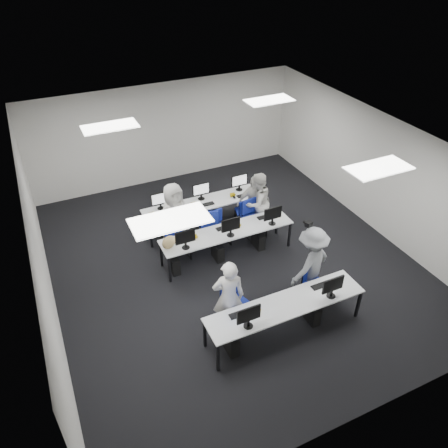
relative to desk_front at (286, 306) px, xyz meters
name	(u,v)px	position (x,y,z in m)	size (l,w,h in m)	color
room	(231,208)	(0.00, 2.40, 0.82)	(9.00, 9.02, 3.00)	black
ceiling_panels	(232,145)	(0.00, 2.40, 2.30)	(5.20, 4.60, 0.02)	white
desk_front	(286,306)	(0.00, 0.00, 0.00)	(3.20, 0.70, 0.73)	silver
desk_mid	(227,233)	(0.00, 2.60, 0.00)	(3.20, 0.70, 0.73)	silver
desk_back	(204,204)	(0.00, 4.00, 0.00)	(3.20, 0.70, 0.73)	silver
equipment_front	(276,322)	(-0.19, -0.02, -0.32)	(2.51, 0.41, 1.19)	#0D28B3
equipment_mid	(220,246)	(-0.19, 2.58, -0.32)	(2.91, 0.41, 1.19)	white
equipment_back	(211,212)	(0.19, 4.02, -0.32)	(2.91, 0.41, 1.19)	white
chair_0	(236,311)	(-0.75, 0.60, -0.38)	(0.61, 0.63, 0.97)	navy
chair_1	(314,290)	(1.01, 0.46, -0.40)	(0.57, 0.60, 0.89)	navy
chair_2	(178,247)	(-1.09, 3.05, -0.38)	(0.53, 0.57, 0.96)	navy
chair_3	(219,234)	(0.03, 3.12, -0.40)	(0.52, 0.55, 0.89)	navy
chair_4	(254,225)	(0.98, 3.07, -0.37)	(0.54, 0.58, 0.99)	navy
chair_5	(176,240)	(-1.02, 3.39, -0.42)	(0.50, 0.53, 0.82)	navy
chair_6	(209,229)	(-0.13, 3.38, -0.37)	(0.64, 0.67, 0.98)	navy
chair_7	(244,217)	(0.94, 3.55, -0.41)	(0.51, 0.54, 0.87)	navy
handbag	(169,242)	(-1.43, 2.59, 0.19)	(0.35, 0.22, 0.29)	#A38254
student_0	(228,297)	(-0.95, 0.53, 0.16)	(0.61, 0.40, 1.68)	silver
student_1	(257,202)	(1.18, 3.31, 0.12)	(0.78, 0.61, 1.61)	silver
student_2	(175,216)	(-0.96, 3.52, 0.18)	(0.84, 0.55, 1.72)	silver
student_3	(253,202)	(1.13, 3.44, 0.07)	(0.88, 0.36, 1.49)	silver
photographer	(311,263)	(1.03, 0.70, 0.16)	(1.09, 0.63, 1.69)	slate
dslr_camera	(309,224)	(0.97, 0.87, 1.07)	(0.14, 0.18, 0.10)	black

